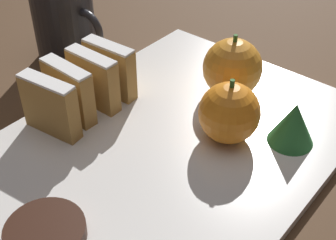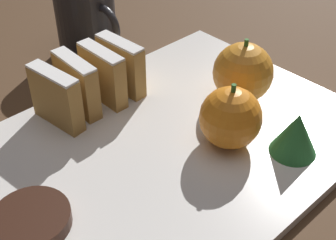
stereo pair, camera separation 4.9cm
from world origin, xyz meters
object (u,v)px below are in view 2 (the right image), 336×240
(orange_far, at_px, (246,74))
(coffee_mug, at_px, (86,18))
(orange_near, at_px, (231,118))
(chocolate_cookie, at_px, (30,218))

(orange_far, relative_size, coffee_mug, 0.68)
(orange_near, xyz_separation_m, chocolate_cookie, (-0.05, -0.21, -0.03))
(chocolate_cookie, bearing_deg, orange_near, 77.43)
(orange_near, bearing_deg, orange_far, 118.69)
(orange_near, xyz_separation_m, orange_far, (-0.04, 0.07, 0.00))
(chocolate_cookie, bearing_deg, coffee_mug, 135.40)
(orange_near, relative_size, coffee_mug, 0.63)
(orange_near, relative_size, orange_far, 0.93)
(orange_far, bearing_deg, chocolate_cookie, -91.42)
(orange_near, height_order, orange_far, orange_far)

